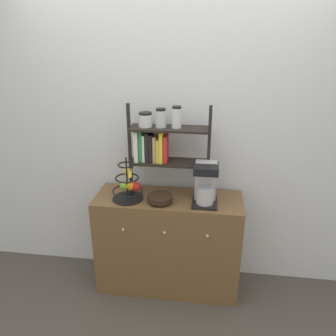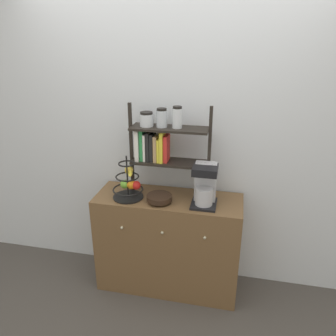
{
  "view_description": "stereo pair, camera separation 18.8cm",
  "coord_description": "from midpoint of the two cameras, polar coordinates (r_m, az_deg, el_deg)",
  "views": [
    {
      "loc": [
        0.31,
        -2.13,
        2.08
      ],
      "look_at": [
        -0.0,
        0.21,
        1.13
      ],
      "focal_mm": 35.0,
      "sensor_mm": 36.0,
      "label": 1
    },
    {
      "loc": [
        0.5,
        -2.1,
        2.08
      ],
      "look_at": [
        -0.0,
        0.21,
        1.13
      ],
      "focal_mm": 35.0,
      "sensor_mm": 36.0,
      "label": 2
    }
  ],
  "objects": [
    {
      "name": "ground_plane",
      "position": [
        3.0,
        1.04,
        -22.03
      ],
      "size": [
        12.0,
        12.0,
        0.0
      ],
      "primitive_type": "plane",
      "color": "#47423D"
    },
    {
      "name": "wall_back",
      "position": [
        2.74,
        3.16,
        5.32
      ],
      "size": [
        7.0,
        0.05,
        2.6
      ],
      "primitive_type": "cube",
      "color": "silver",
      "rests_on": "ground_plane"
    },
    {
      "name": "sideboard",
      "position": [
        2.89,
        1.95,
        -12.91
      ],
      "size": [
        1.19,
        0.45,
        0.87
      ],
      "color": "brown",
      "rests_on": "ground_plane"
    },
    {
      "name": "coffee_maker",
      "position": [
        2.53,
        8.58,
        -2.94
      ],
      "size": [
        0.19,
        0.22,
        0.33
      ],
      "color": "black",
      "rests_on": "sideboard"
    },
    {
      "name": "fruit_stand",
      "position": [
        2.63,
        -4.79,
        -2.72
      ],
      "size": [
        0.25,
        0.25,
        0.36
      ],
      "color": "black",
      "rests_on": "sideboard"
    },
    {
      "name": "wooden_bowl",
      "position": [
        2.58,
        0.55,
        -5.29
      ],
      "size": [
        0.2,
        0.2,
        0.06
      ],
      "color": "black",
      "rests_on": "sideboard"
    },
    {
      "name": "shelf_hutch",
      "position": [
        2.57,
        0.61,
        4.74
      ],
      "size": [
        0.65,
        0.2,
        0.75
      ],
      "color": "black",
      "rests_on": "sideboard"
    }
  ]
}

